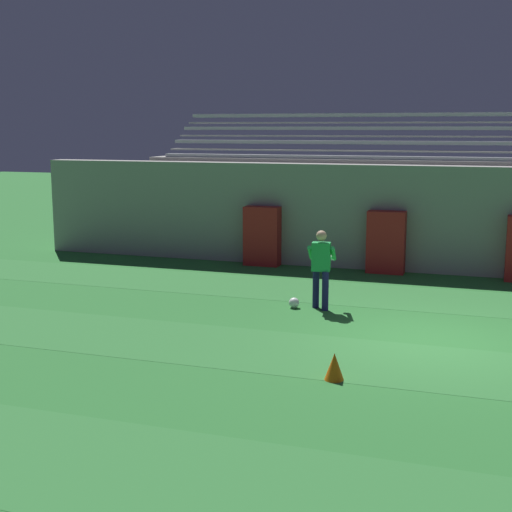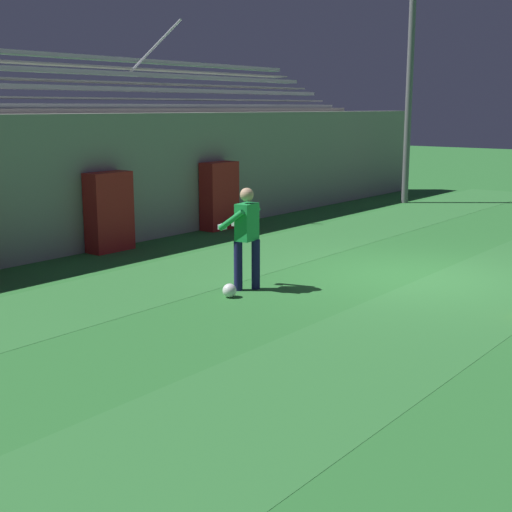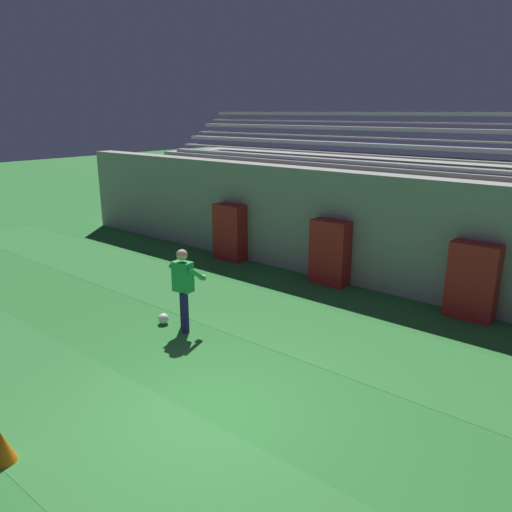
# 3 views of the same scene
# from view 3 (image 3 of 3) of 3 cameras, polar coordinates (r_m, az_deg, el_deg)

# --- Properties ---
(ground_plane) EXTENTS (80.00, 80.00, 0.00)m
(ground_plane) POSITION_cam_3_polar(r_m,az_deg,el_deg) (7.64, -4.76, -17.40)
(ground_plane) COLOR #2D7533
(turf_stripe_mid) EXTENTS (28.00, 2.32, 0.01)m
(turf_stripe_mid) POSITION_cam_3_polar(r_m,az_deg,el_deg) (6.92, -13.28, -21.85)
(turf_stripe_mid) COLOR #337A38
(turf_stripe_mid) RESTS_ON ground
(turf_stripe_far) EXTENTS (28.00, 2.32, 0.01)m
(turf_stripe_far) POSITION_cam_3_polar(r_m,az_deg,el_deg) (9.92, 8.66, -9.16)
(turf_stripe_far) COLOR #337A38
(turf_stripe_far) RESTS_ON ground
(back_wall) EXTENTS (24.00, 0.60, 2.80)m
(back_wall) POSITION_cam_3_polar(r_m,az_deg,el_deg) (12.22, 16.83, 2.16)
(back_wall) COLOR #999691
(back_wall) RESTS_ON ground
(padding_pillar_gate_left) EXTENTS (0.98, 0.44, 1.63)m
(padding_pillar_gate_left) POSITION_cam_3_polar(r_m,az_deg,el_deg) (12.63, 8.44, 0.40)
(padding_pillar_gate_left) COLOR #B21E1E
(padding_pillar_gate_left) RESTS_ON ground
(padding_pillar_gate_right) EXTENTS (0.98, 0.44, 1.63)m
(padding_pillar_gate_right) POSITION_cam_3_polar(r_m,az_deg,el_deg) (11.34, 23.51, -2.66)
(padding_pillar_gate_right) COLOR #B21E1E
(padding_pillar_gate_right) RESTS_ON ground
(padding_pillar_far_left) EXTENTS (0.98, 0.44, 1.63)m
(padding_pillar_far_left) POSITION_cam_3_polar(r_m,az_deg,el_deg) (14.61, -3.03, 2.72)
(padding_pillar_far_left) COLOR #B21E1E
(padding_pillar_far_left) RESTS_ON ground
(bleacher_stand) EXTENTS (18.00, 3.35, 5.03)m
(bleacher_stand) POSITION_cam_3_polar(r_m,az_deg,el_deg) (14.02, 20.10, 4.02)
(bleacher_stand) COLOR #999691
(bleacher_stand) RESTS_ON ground
(goalkeeper) EXTENTS (0.62, 0.59, 1.67)m
(goalkeeper) POSITION_cam_3_polar(r_m,az_deg,el_deg) (9.90, -8.26, -3.22)
(goalkeeper) COLOR #19194C
(goalkeeper) RESTS_ON ground
(soccer_ball) EXTENTS (0.22, 0.22, 0.22)m
(soccer_ball) POSITION_cam_3_polar(r_m,az_deg,el_deg) (10.53, -10.53, -7.05)
(soccer_ball) COLOR white
(soccer_ball) RESTS_ON ground
(traffic_cone) EXTENTS (0.30, 0.30, 0.42)m
(traffic_cone) POSITION_cam_3_polar(r_m,az_deg,el_deg) (7.34, -26.94, -18.90)
(traffic_cone) COLOR orange
(traffic_cone) RESTS_ON ground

